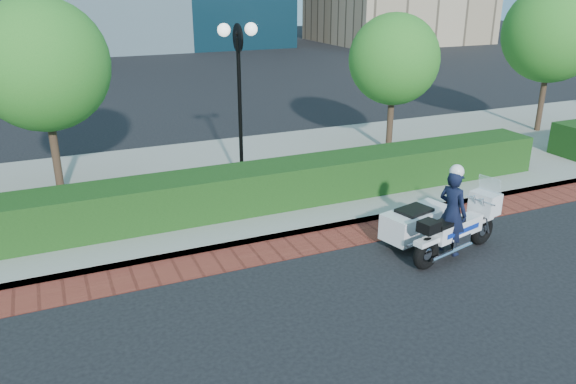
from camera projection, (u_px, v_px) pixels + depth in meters
name	position (u px, v px, depth m)	size (l,w,h in m)	color
ground	(285.00, 288.00, 10.33)	(120.00, 120.00, 0.00)	black
brick_strip	(256.00, 254.00, 11.61)	(60.00, 1.00, 0.01)	maroon
sidewalk	(198.00, 184.00, 15.45)	(60.00, 8.00, 0.15)	gray
hedge_main	(224.00, 192.00, 13.19)	(18.00, 1.20, 1.00)	black
lamppost	(239.00, 81.00, 14.13)	(1.02, 0.70, 4.21)	black
tree_b	(42.00, 65.00, 13.37)	(3.20, 3.20, 4.89)	#332319
tree_c	(394.00, 60.00, 17.29)	(2.80, 2.80, 4.30)	#332319
tree_d	(552.00, 33.00, 19.54)	(3.40, 3.40, 5.16)	#332319
police_motorcycle	(439.00, 221.00, 11.51)	(2.47, 1.78, 2.01)	black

